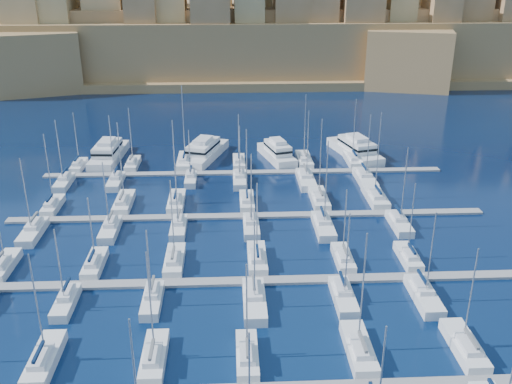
{
  "coord_description": "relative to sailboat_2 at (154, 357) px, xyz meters",
  "views": [
    {
      "loc": [
        -2.93,
        -81.53,
        42.48
      ],
      "look_at": [
        1.26,
        6.0,
        6.39
      ],
      "focal_mm": 40.0,
      "sensor_mm": 36.0,
      "label": 1
    }
  ],
  "objects": [
    {
      "name": "sailboat_30",
      "position": [
        -23.69,
        33.12,
        0.0
      ],
      "size": [
        2.83,
        9.43,
        13.93
      ],
      "color": "silver",
      "rests_on": "ground"
    },
    {
      "name": "sailboat_32",
      "position": [
        0.14,
        33.65,
        -0.02
      ],
      "size": [
        2.5,
        8.33,
        12.55
      ],
      "color": "silver",
      "rests_on": "ground"
    },
    {
      "name": "sailboat_3",
      "position": [
        10.52,
        -0.26,
        -0.02
      ],
      "size": [
        2.48,
        8.26,
        12.6
      ],
      "color": "silver",
      "rests_on": "ground"
    },
    {
      "name": "sailboat_1",
      "position": [
        -12.28,
        0.21,
        0.0
      ],
      "size": [
        2.77,
        9.23,
        14.13
      ],
      "color": "silver",
      "rests_on": "ground"
    },
    {
      "name": "sailboat_38",
      "position": [
        -1.03,
        66.95,
        0.05
      ],
      "size": [
        3.22,
        10.73,
        17.81
      ],
      "color": "silver",
      "rests_on": "ground"
    },
    {
      "name": "sailboat_34",
      "position": [
        24.46,
        32.93,
        0.02
      ],
      "size": [
        2.94,
        9.82,
        16.14
      ],
      "color": "silver",
      "rests_on": "ground"
    },
    {
      "name": "motor_yacht_a",
      "position": [
        -18.47,
        70.84,
        0.98
      ],
      "size": [
        6.46,
        18.26,
        5.25
      ],
      "color": "silver",
      "rests_on": "ground"
    },
    {
      "name": "fortified_city",
      "position": [
        11.74,
        183.97,
        14.0
      ],
      "size": [
        460.0,
        108.95,
        59.52
      ],
      "color": "brown",
      "rests_on": "ground"
    },
    {
      "name": "ground",
      "position": [
        11.93,
        28.71,
        -0.74
      ],
      "size": [
        600.0,
        600.0,
        0.0
      ],
      "primitive_type": "plane",
      "color": "black",
      "rests_on": "ground"
    },
    {
      "name": "sailboat_5",
      "position": [
        35.81,
        0.25,
        -0.0
      ],
      "size": [
        2.79,
        9.31,
        13.53
      ],
      "color": "silver",
      "rests_on": "ground"
    },
    {
      "name": "sailboat_25",
      "position": [
        -10.74,
        44.48,
        0.02
      ],
      "size": [
        2.93,
        9.78,
        16.08
      ],
      "color": "silver",
      "rests_on": "ground"
    },
    {
      "name": "motor_yacht_c",
      "position": [
        19.61,
        69.36,
        0.98
      ],
      "size": [
        8.2,
        15.5,
        5.25
      ],
      "color": "silver",
      "rests_on": "ground"
    },
    {
      "name": "pontoon_mid_near",
      "position": [
        11.93,
        16.71,
        -0.54
      ],
      "size": [
        84.0,
        2.0,
        0.4
      ],
      "primitive_type": "cube",
      "color": "slate",
      "rests_on": "ground"
    },
    {
      "name": "sailboat_21",
      "position": [
        11.83,
        10.93,
        -0.0
      ],
      "size": [
        2.94,
        9.81,
        12.91
      ],
      "color": "silver",
      "rests_on": "ground"
    },
    {
      "name": "sailboat_20",
      "position": [
        -1.6,
        11.77,
        -0.03
      ],
      "size": [
        2.43,
        8.1,
        11.5
      ],
      "color": "silver",
      "rests_on": "ground"
    },
    {
      "name": "sailboat_44",
      "position": [
        0.88,
        56.06,
        -0.03
      ],
      "size": [
        2.25,
        7.51,
        11.5
      ],
      "color": "silver",
      "rests_on": "ground"
    },
    {
      "name": "sailboat_36",
      "position": [
        -23.93,
        65.47,
        -0.02
      ],
      "size": [
        2.32,
        7.73,
        12.62
      ],
      "color": "silver",
      "rests_on": "ground"
    },
    {
      "name": "sailboat_35",
      "position": [
        37.5,
        33.36,
        0.01
      ],
      "size": [
        2.68,
        8.93,
        14.66
      ],
      "color": "silver",
      "rests_on": "ground"
    },
    {
      "name": "sailboat_2",
      "position": [
        0.0,
        0.0,
        0.0
      ],
      "size": [
        2.64,
        8.8,
        14.2
      ],
      "color": "silver",
      "rests_on": "ground"
    },
    {
      "name": "sailboat_33",
      "position": [
        12.32,
        33.5,
        -0.0
      ],
      "size": [
        2.6,
        8.65,
        13.94
      ],
      "color": "silver",
      "rests_on": "ground"
    },
    {
      "name": "sailboat_28",
      "position": [
        25.5,
        44.55,
        0.03
      ],
      "size": [
        2.97,
        9.91,
        16.23
      ],
      "color": "silver",
      "rests_on": "ground"
    },
    {
      "name": "sailboat_17",
      "position": [
        35.59,
        21.67,
        -0.02
      ],
      "size": [
        2.44,
        8.13,
        12.77
      ],
      "color": "silver",
      "rests_on": "ground"
    },
    {
      "name": "sailboat_24",
      "position": [
        -23.45,
        43.75,
        0.0
      ],
      "size": [
        2.49,
        8.29,
        14.43
      ],
      "color": "silver",
      "rests_on": "ground"
    },
    {
      "name": "sailboat_23",
      "position": [
        34.52,
        11.11,
        -0.0
      ],
      "size": [
        2.83,
        9.44,
        13.47
      ],
      "color": "silver",
      "rests_on": "ground"
    },
    {
      "name": "pontoon_far",
      "position": [
        11.93,
        60.71,
        -0.54
      ],
      "size": [
        84.0,
        2.0,
        0.4
      ],
      "primitive_type": "cube",
      "color": "slate",
      "rests_on": "ground"
    },
    {
      "name": "sailboat_39",
      "position": [
        10.91,
        65.95,
        -0.02
      ],
      "size": [
        2.61,
        8.69,
        11.71
      ],
      "color": "silver",
      "rests_on": "ground"
    },
    {
      "name": "sailboat_46",
      "position": [
        24.31,
        54.59,
        0.03
      ],
      "size": [
        3.15,
        10.5,
        15.54
      ],
      "color": "silver",
      "rests_on": "ground"
    },
    {
      "name": "sailboat_40",
      "position": [
        25.48,
        66.65,
        0.02
      ],
      "size": [
        3.04,
        10.13,
        15.73
      ],
      "color": "silver",
      "rests_on": "ground"
    },
    {
      "name": "sailboat_26",
      "position": [
        -1.1,
        44.41,
        0.03
      ],
      "size": [
        2.89,
        9.62,
        16.4
      ],
      "color": "silver",
      "rests_on": "ground"
    },
    {
      "name": "motor_yacht_d",
      "position": [
        37.89,
        71.16,
        0.98
      ],
      "size": [
        10.27,
        19.42,
        5.25
      ],
      "color": "silver",
      "rests_on": "ground"
    },
    {
      "name": "sailboat_22",
      "position": [
        23.73,
        11.39,
        -0.01
      ],
      "size": [
        2.66,
        8.88,
        13.44
      ],
      "color": "silver",
      "rests_on": "ground"
    },
    {
      "name": "sailboat_47",
      "position": [
        36.44,
        54.52,
        0.02
      ],
      "size": [
        3.19,
        10.64,
        14.64
      ],
      "color": "silver",
      "rests_on": "ground"
    },
    {
      "name": "sailboat_14",
      "position": [
        0.43,
        22.16,
        -0.0
      ],
      "size": [
        2.74,
        9.12,
        13.64
      ],
      "color": "silver",
      "rests_on": "ground"
    },
    {
      "name": "sailboat_45",
      "position": [
        10.88,
        55.29,
        -0.01
      ],
      "size": [
        2.72,
        9.07,
        12.49
      ],
      "color": "silver",
      "rests_on": "ground"
    },
    {
      "name": "sailboat_16",
      "position": [
        25.69,
        21.73,
        -0.03
      ],
      "size": [
        2.47,
        8.24,
        11.93
      ],
      "color": "silver",
      "rests_on": "ground"
    },
    {
      "name": "pontoon_mid_far",
      "position": [
        11.93,
        38.71,
        -0.54
      ],
      "size": [
        84.0,
        2.0,
        0.4
      ],
      "primitive_type": "cube",
      "color": "slate",
      "rests_on": "ground"
    },
    {
      "name": "sailboat_13",
      "position": [
        -11.27,
        21.82,
        -0.03
      ],
      "size": [
        2.53,
        8.43,
        11.37
      ],
      "color": "silver",
      "rests_on": "ground"
    },
    {
      "name": "sailboat_29",
      "position": [
        36.24,
        44.89,
        0.04
      ],
      "size": [
        3.18,
        10.61,
        17.25
      ],
      "color": "silver",
      "rests_on": "ground"
    },
    {
      "name": "sailboat_12",
      "position": [
        -24.45,
        21.94,
        -0.01
      ],
      "size": [
        2.6,
        8.67,
        12.84
      ],
      "color": "silver",
      "rests_on": "ground"
    },
    {
      "name": "sailboat_31",
      "position": [
        -11.15,
        33.41,
        -0.01
      ],
      "size": [
        2.65,
        8.82,
        13.0
      ],
      "color": "silver",
      "rests_on": "ground"
    },
    {
      "name": "sailboat_19",
      "position": [
        -12.88,
        11.88,
        -0.03
      ],
      "size": [
        2.36,
        7.86,
        11.84
      ],
      "color": "silver",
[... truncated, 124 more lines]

